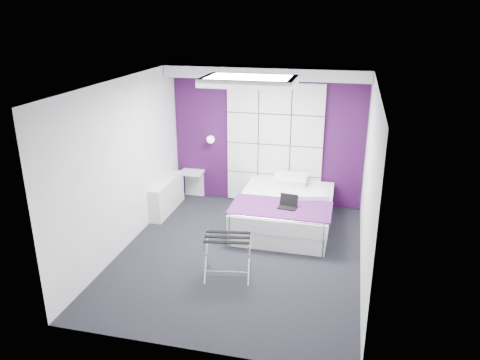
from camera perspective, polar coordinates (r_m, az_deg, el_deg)
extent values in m
plane|color=black|center=(7.24, -0.07, -9.04)|extent=(4.40, 4.40, 0.00)
plane|color=white|center=(6.40, -0.07, 11.77)|extent=(4.40, 4.40, 0.00)
plane|color=silver|center=(8.77, 3.33, 5.34)|extent=(3.60, 0.00, 3.60)
plane|color=silver|center=(7.32, -13.90, 1.78)|extent=(0.00, 4.40, 4.40)
plane|color=silver|center=(6.55, 15.43, -0.53)|extent=(0.00, 4.40, 4.40)
cube|color=#350D3A|center=(8.76, 3.32, 5.32)|extent=(3.58, 0.02, 2.58)
cube|color=silver|center=(8.30, 3.18, 12.95)|extent=(3.58, 0.50, 0.20)
sphere|color=white|center=(8.90, -3.54, 5.02)|extent=(0.15, 0.15, 0.15)
cube|color=silver|center=(8.72, -8.89, -1.89)|extent=(0.22, 1.20, 0.60)
cube|color=silver|center=(8.11, 5.43, -4.68)|extent=(1.51, 1.89, 0.28)
cube|color=silver|center=(8.00, 5.49, -2.99)|extent=(1.55, 1.93, 0.24)
cube|color=#40154E|center=(7.52, 5.00, -3.42)|extent=(1.61, 0.85, 0.03)
cube|color=silver|center=(9.18, -5.91, 0.94)|extent=(0.44, 0.34, 0.05)
cube|color=black|center=(6.42, -1.54, -6.99)|extent=(0.62, 0.46, 0.01)
cube|color=black|center=(7.50, 5.81, -3.35)|extent=(0.29, 0.20, 0.02)
cube|color=black|center=(7.55, 5.94, -2.31)|extent=(0.29, 0.01, 0.19)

